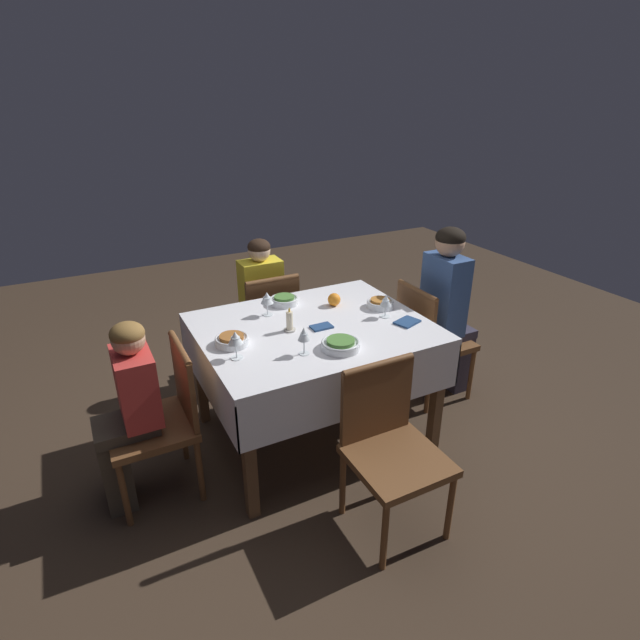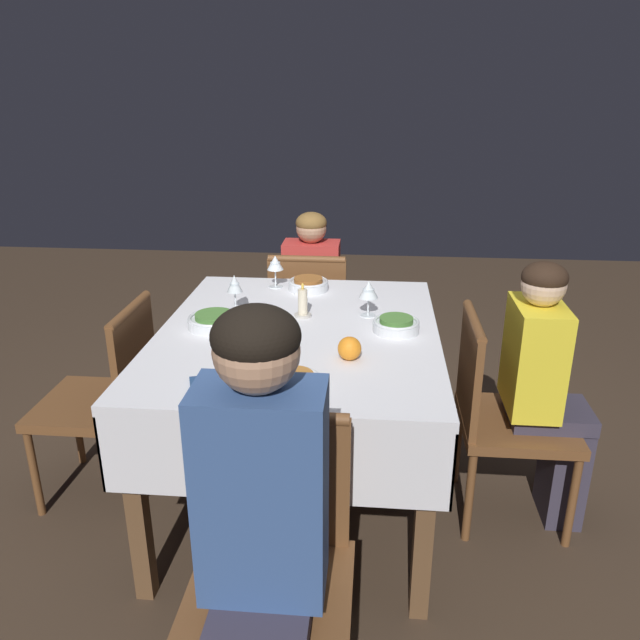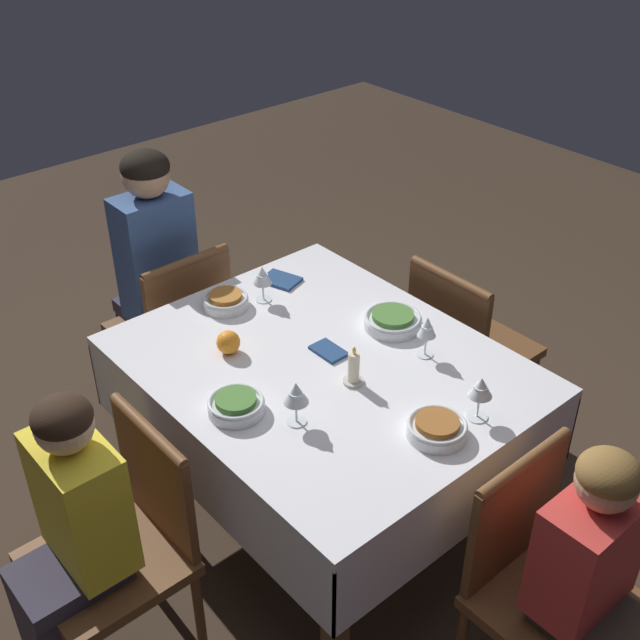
{
  "view_description": "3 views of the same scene",
  "coord_description": "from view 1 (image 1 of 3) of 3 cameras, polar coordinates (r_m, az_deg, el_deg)",
  "views": [
    {
      "loc": [
        -1.17,
        -2.35,
        2.01
      ],
      "look_at": [
        0.01,
        -0.08,
        0.83
      ],
      "focal_mm": 28.0,
      "sensor_mm": 36.0,
      "label": 1
    },
    {
      "loc": [
        2.21,
        0.28,
        1.66
      ],
      "look_at": [
        0.04,
        0.09,
        0.83
      ],
      "focal_mm": 35.0,
      "sensor_mm": 36.0,
      "label": 2
    },
    {
      "loc": [
        -1.63,
        1.42,
        2.37
      ],
      "look_at": [
        0.1,
        -0.07,
        0.86
      ],
      "focal_mm": 45.0,
      "sensor_mm": 36.0,
      "label": 3
    }
  ],
  "objects": [
    {
      "name": "wine_glass_west",
      "position": [
        2.54,
        -9.65,
        -2.12
      ],
      "size": [
        0.08,
        0.08,
        0.15
      ],
      "color": "white",
      "rests_on": "dining_table"
    },
    {
      "name": "ground_plane",
      "position": [
        3.31,
        -0.74,
        -12.75
      ],
      "size": [
        8.0,
        8.0,
        0.0
      ],
      "primitive_type": "plane",
      "color": "#3D2D21"
    },
    {
      "name": "person_child_red",
      "position": [
        2.72,
        -21.13,
        -9.43
      ],
      "size": [
        0.33,
        0.3,
        1.02
      ],
      "rotation": [
        0.0,
        0.0,
        -1.57
      ],
      "color": "#4C4233",
      "rests_on": "ground_plane"
    },
    {
      "name": "candle_centerpiece",
      "position": [
        2.83,
        -3.53,
        -0.25
      ],
      "size": [
        0.07,
        0.07,
        0.14
      ],
      "color": "beige",
      "rests_on": "dining_table"
    },
    {
      "name": "orange_fruit",
      "position": [
        3.17,
        1.62,
        2.36
      ],
      "size": [
        0.08,
        0.08,
        0.08
      ],
      "primitive_type": "sphere",
      "color": "orange",
      "rests_on": "dining_table"
    },
    {
      "name": "chair_east",
      "position": [
        3.52,
        12.26,
        -1.85
      ],
      "size": [
        0.43,
        0.43,
        0.85
      ],
      "rotation": [
        0.0,
        0.0,
        1.57
      ],
      "color": "brown",
      "rests_on": "ground_plane"
    },
    {
      "name": "person_child_yellow",
      "position": [
        3.79,
        -6.97,
        2.31
      ],
      "size": [
        0.3,
        0.33,
        1.07
      ],
      "rotation": [
        0.0,
        0.0,
        3.14
      ],
      "color": "#383342",
      "rests_on": "ground_plane"
    },
    {
      "name": "wine_glass_north",
      "position": [
        3.02,
        -6.08,
        2.46
      ],
      "size": [
        0.08,
        0.08,
        0.15
      ],
      "color": "white",
      "rests_on": "dining_table"
    },
    {
      "name": "chair_west",
      "position": [
        2.78,
        -17.51,
        -10.25
      ],
      "size": [
        0.43,
        0.43,
        0.85
      ],
      "rotation": [
        0.0,
        0.0,
        -1.57
      ],
      "color": "brown",
      "rests_on": "ground_plane"
    },
    {
      "name": "bowl_north",
      "position": [
        3.2,
        -4.11,
        2.28
      ],
      "size": [
        0.18,
        0.18,
        0.06
      ],
      "color": "silver",
      "rests_on": "dining_table"
    },
    {
      "name": "wine_glass_east",
      "position": [
        3.01,
        7.53,
        2.16
      ],
      "size": [
        0.07,
        0.07,
        0.14
      ],
      "color": "white",
      "rests_on": "dining_table"
    },
    {
      "name": "dining_table",
      "position": [
        2.95,
        -0.81,
        -2.33
      ],
      "size": [
        1.31,
        1.07,
        0.77
      ],
      "color": "silver",
      "rests_on": "ground_plane"
    },
    {
      "name": "chair_south",
      "position": [
        2.5,
        7.98,
        -13.62
      ],
      "size": [
        0.43,
        0.43,
        0.85
      ],
      "color": "brown",
      "rests_on": "ground_plane"
    },
    {
      "name": "bowl_east",
      "position": [
        3.17,
        6.89,
        1.91
      ],
      "size": [
        0.17,
        0.17,
        0.06
      ],
      "color": "silver",
      "rests_on": "dining_table"
    },
    {
      "name": "bowl_west",
      "position": [
        2.72,
        -10.05,
        -2.27
      ],
      "size": [
        0.18,
        0.18,
        0.06
      ],
      "color": "silver",
      "rests_on": "dining_table"
    },
    {
      "name": "bowl_south",
      "position": [
        2.64,
        2.44,
        -2.78
      ],
      "size": [
        0.21,
        0.21,
        0.06
      ],
      "color": "silver",
      "rests_on": "dining_table"
    },
    {
      "name": "chair_north",
      "position": [
        3.69,
        -6.0,
        -0.1
      ],
      "size": [
        0.43,
        0.43,
        0.85
      ],
      "rotation": [
        0.0,
        0.0,
        3.14
      ],
      "color": "brown",
      "rests_on": "ground_plane"
    },
    {
      "name": "wine_glass_south",
      "position": [
        2.55,
        -1.85,
        -1.7
      ],
      "size": [
        0.06,
        0.06,
        0.15
      ],
      "color": "white",
      "rests_on": "dining_table"
    },
    {
      "name": "napkin_red_folded",
      "position": [
        2.98,
        9.93,
        -0.22
      ],
      "size": [
        0.17,
        0.15,
        0.01
      ],
      "rotation": [
        0.0,
        0.0,
        0.32
      ],
      "color": "navy",
      "rests_on": "dining_table"
    },
    {
      "name": "person_adult_denim",
      "position": [
        3.52,
        14.46,
        1.84
      ],
      "size": [
        0.34,
        0.3,
        1.23
      ],
      "rotation": [
        0.0,
        0.0,
        1.57
      ],
      "color": "#383342",
      "rests_on": "ground_plane"
    },
    {
      "name": "napkin_spare_side",
      "position": [
        2.88,
        0.17,
        -0.78
      ],
      "size": [
        0.12,
        0.08,
        0.01
      ],
      "rotation": [
        0.0,
        0.0,
        0.01
      ],
      "color": "navy",
      "rests_on": "dining_table"
    }
  ]
}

